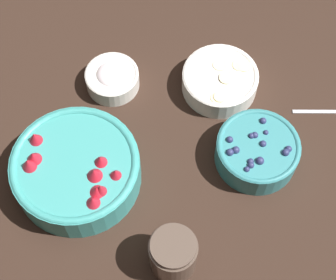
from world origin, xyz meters
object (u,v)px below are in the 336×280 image
Objects in this scene: bowl_cream at (112,78)px; jar_chocolate at (173,254)px; bowl_blueberries at (257,150)px; bowl_strawberries at (76,169)px; bowl_bananas at (220,80)px.

bowl_cream is 1.17× the size of jar_chocolate.
bowl_blueberries is 1.44× the size of bowl_cream.
bowl_cream is at bearing -77.79° from bowl_strawberries.
bowl_bananas is (0.13, -0.12, -0.01)m from bowl_blueberries.
bowl_strawberries reaches higher than bowl_cream.
bowl_blueberries is at bearing -101.70° from jar_chocolate.
bowl_blueberries is 0.34m from bowl_cream.
bowl_blueberries is at bearing 137.44° from bowl_bananas.
bowl_bananas is 0.39m from jar_chocolate.
bowl_blueberries is 1.68× the size of jar_chocolate.
bowl_strawberries and jar_chocolate have the same top height.
bowl_cream is at bearing -45.29° from jar_chocolate.
bowl_cream is at bearing 24.75° from bowl_bananas.
bowl_bananas is (-0.16, -0.31, -0.01)m from bowl_strawberries.
bowl_cream is at bearing -4.61° from bowl_blueberries.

